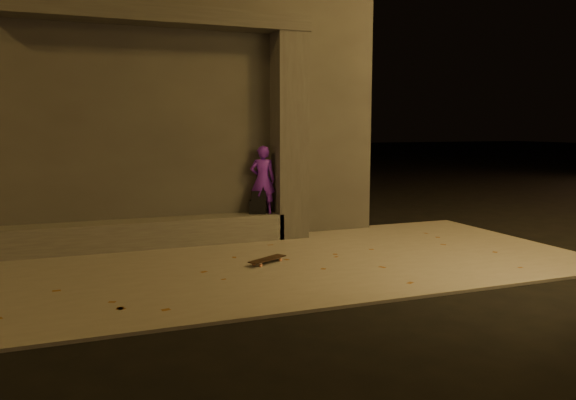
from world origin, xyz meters
name	(u,v)px	position (x,y,z in m)	size (l,w,h in m)	color
ground	(269,312)	(0.00, 0.00, 0.00)	(120.00, 120.00, 0.00)	black
sidewalk	(223,268)	(0.00, 2.00, 0.02)	(11.00, 4.40, 0.04)	slate
building	(117,98)	(-1.00, 6.49, 2.61)	(9.00, 5.10, 5.22)	#3C3936
ledge	(105,236)	(-1.50, 3.75, 0.27)	(6.00, 0.55, 0.45)	#4E4C47
column	(289,137)	(1.70, 3.75, 1.84)	(0.55, 0.55, 3.60)	#3C3936
canopy	(160,16)	(-0.50, 3.80, 3.78)	(5.00, 0.70, 0.28)	#3C3936
skateboarder	(263,180)	(1.20, 3.75, 1.09)	(0.44, 0.29, 1.20)	#631DBC
backpack	(258,206)	(1.10, 3.75, 0.63)	(0.34, 0.29, 0.41)	black
skateboard	(267,259)	(0.66, 1.94, 0.10)	(0.66, 0.49, 0.07)	black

